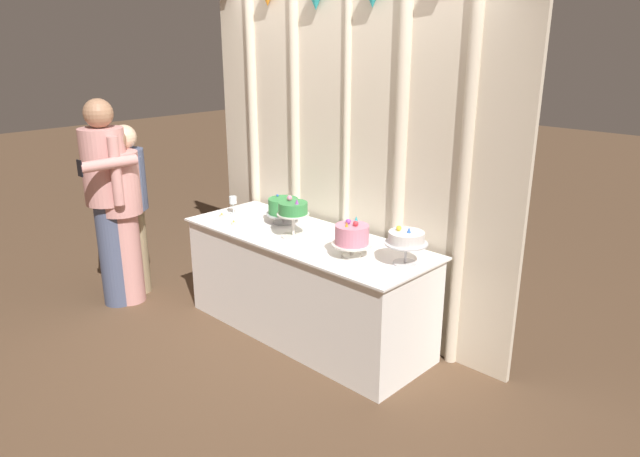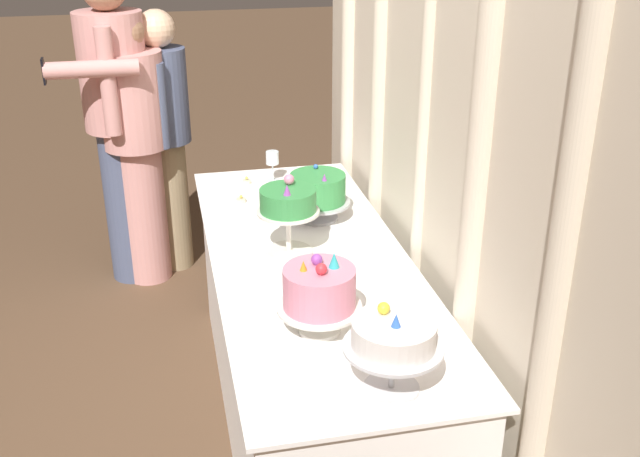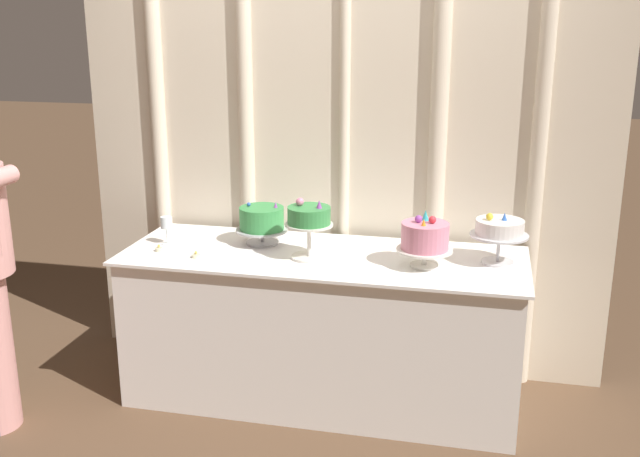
# 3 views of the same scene
# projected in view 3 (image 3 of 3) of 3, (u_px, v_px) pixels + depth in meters

# --- Properties ---
(ground_plane) EXTENTS (24.00, 24.00, 0.00)m
(ground_plane) POSITION_uv_depth(u_px,v_px,m) (318.00, 405.00, 3.86)
(ground_plane) COLOR brown
(draped_curtain) EXTENTS (2.90, 0.15, 2.85)m
(draped_curtain) POSITION_uv_depth(u_px,v_px,m) (340.00, 109.00, 3.96)
(draped_curtain) COLOR beige
(draped_curtain) RESTS_ON ground_plane
(cake_table) EXTENTS (2.03, 0.74, 0.79)m
(cake_table) POSITION_uv_depth(u_px,v_px,m) (323.00, 327.00, 3.84)
(cake_table) COLOR white
(cake_table) RESTS_ON ground_plane
(cake_display_leftmost) EXTENTS (0.27, 0.27, 0.23)m
(cake_display_leftmost) POSITION_uv_depth(u_px,v_px,m) (262.00, 220.00, 3.87)
(cake_display_leftmost) COLOR #B2B2B7
(cake_display_leftmost) RESTS_ON cake_table
(cake_display_midleft) EXTENTS (0.24, 0.24, 0.30)m
(cake_display_midleft) POSITION_uv_depth(u_px,v_px,m) (309.00, 220.00, 3.62)
(cake_display_midleft) COLOR silver
(cake_display_midleft) RESTS_ON cake_table
(cake_display_midright) EXTENTS (0.27, 0.27, 0.27)m
(cake_display_midright) POSITION_uv_depth(u_px,v_px,m) (425.00, 238.00, 3.51)
(cake_display_midright) COLOR silver
(cake_display_midright) RESTS_ON cake_table
(cake_display_rightmost) EXTENTS (0.28, 0.28, 0.26)m
(cake_display_rightmost) POSITION_uv_depth(u_px,v_px,m) (499.00, 230.00, 3.56)
(cake_display_rightmost) COLOR silver
(cake_display_rightmost) RESTS_ON cake_table
(wine_glass) EXTENTS (0.06, 0.06, 0.15)m
(wine_glass) POSITION_uv_depth(u_px,v_px,m) (167.00, 224.00, 3.87)
(wine_glass) COLOR silver
(wine_glass) RESTS_ON cake_table
(tealight_far_left) EXTENTS (0.04, 0.04, 0.04)m
(tealight_far_left) POSITION_uv_depth(u_px,v_px,m) (159.00, 249.00, 3.78)
(tealight_far_left) COLOR beige
(tealight_far_left) RESTS_ON cake_table
(tealight_near_left) EXTENTS (0.05, 0.05, 0.03)m
(tealight_near_left) POSITION_uv_depth(u_px,v_px,m) (196.00, 256.00, 3.68)
(tealight_near_left) COLOR beige
(tealight_near_left) RESTS_ON cake_table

